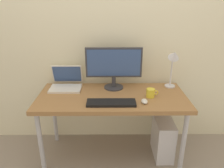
% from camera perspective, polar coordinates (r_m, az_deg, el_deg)
% --- Properties ---
extents(ground_plane, '(6.00, 6.00, 0.00)m').
position_cam_1_polar(ground_plane, '(2.49, -0.00, -17.98)').
color(ground_plane, gray).
extents(back_wall, '(4.40, 0.04, 2.60)m').
position_cam_1_polar(back_wall, '(2.31, -0.07, 14.57)').
color(back_wall, beige).
rests_on(back_wall, ground_plane).
extents(desk, '(1.44, 0.64, 0.71)m').
position_cam_1_polar(desk, '(2.13, -0.00, -4.57)').
color(desk, olive).
rests_on(desk, ground_plane).
extents(monitor, '(0.57, 0.20, 0.43)m').
position_cam_1_polar(monitor, '(2.19, 0.48, 4.97)').
color(monitor, '#333338').
rests_on(monitor, desk).
extents(laptop, '(0.32, 0.28, 0.22)m').
position_cam_1_polar(laptop, '(2.32, -11.99, 0.45)').
color(laptop, silver).
rests_on(laptop, desk).
extents(desk_lamp, '(0.11, 0.16, 0.42)m').
position_cam_1_polar(desk_lamp, '(2.27, 15.92, 5.95)').
color(desk_lamp, silver).
rests_on(desk_lamp, desk).
extents(keyboard, '(0.44, 0.14, 0.02)m').
position_cam_1_polar(keyboard, '(1.94, -0.20, -4.98)').
color(keyboard, black).
rests_on(keyboard, desk).
extents(mouse, '(0.06, 0.09, 0.03)m').
position_cam_1_polar(mouse, '(1.97, 8.57, -4.54)').
color(mouse, silver).
rests_on(mouse, desk).
extents(coffee_mug, '(0.12, 0.08, 0.08)m').
position_cam_1_polar(coffee_mug, '(2.09, 10.18, -2.34)').
color(coffee_mug, yellow).
rests_on(coffee_mug, desk).
extents(computer_tower, '(0.18, 0.36, 0.42)m').
position_cam_1_polar(computer_tower, '(2.42, 13.28, -13.62)').
color(computer_tower, silver).
rests_on(computer_tower, ground_plane).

